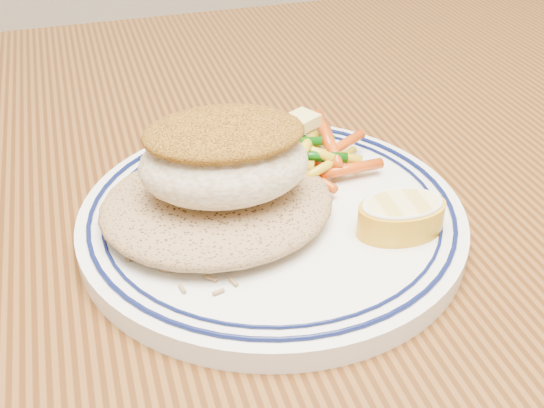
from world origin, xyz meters
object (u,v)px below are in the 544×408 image
(rice_pilaf, at_px, (217,200))
(lemon_wedge, at_px, (401,215))
(plate, at_px, (272,217))
(vegetable_pile, at_px, (307,153))
(dining_table, at_px, (314,331))
(fish_fillet, at_px, (224,156))

(rice_pilaf, height_order, lemon_wedge, rice_pilaf)
(plate, xyz_separation_m, rice_pilaf, (-0.04, 0.00, 0.02))
(plate, xyz_separation_m, vegetable_pile, (0.04, 0.04, 0.02))
(vegetable_pile, bearing_deg, rice_pilaf, -151.71)
(plate, bearing_deg, lemon_wedge, -33.03)
(lemon_wedge, bearing_deg, plate, 146.97)
(plate, height_order, rice_pilaf, rice_pilaf)
(rice_pilaf, bearing_deg, lemon_wedge, -23.94)
(vegetable_pile, height_order, lemon_wedge, vegetable_pile)
(dining_table, xyz_separation_m, lemon_wedge, (0.04, -0.04, 0.12))
(fish_fillet, bearing_deg, plate, 6.73)
(plate, relative_size, fish_fillet, 2.27)
(dining_table, distance_m, plate, 0.11)
(fish_fillet, bearing_deg, dining_table, -3.10)
(lemon_wedge, bearing_deg, fish_fillet, 157.59)
(dining_table, height_order, lemon_wedge, lemon_wedge)
(rice_pilaf, xyz_separation_m, vegetable_pile, (0.07, 0.04, -0.00))
(plate, distance_m, lemon_wedge, 0.08)
(vegetable_pile, distance_m, lemon_wedge, 0.09)
(plate, bearing_deg, vegetable_pile, 47.37)
(dining_table, relative_size, vegetable_pile, 14.05)
(plate, xyz_separation_m, lemon_wedge, (0.07, -0.05, 0.02))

